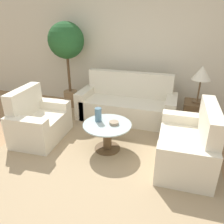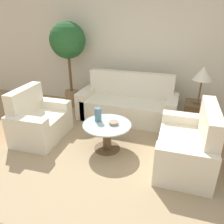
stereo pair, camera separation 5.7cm
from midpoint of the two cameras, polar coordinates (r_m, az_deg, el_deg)
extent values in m
plane|color=#9E754C|center=(3.10, -8.27, -16.52)|extent=(14.00, 14.00, 0.00)
cube|color=beige|center=(4.94, 4.54, 15.95)|extent=(10.00, 0.06, 2.60)
cube|color=tan|center=(3.61, -1.66, -9.50)|extent=(3.40, 3.33, 0.01)
cube|color=beige|center=(4.49, 3.30, 0.59)|extent=(1.76, 0.76, 0.42)
cube|color=beige|center=(4.66, 4.27, 4.85)|extent=(1.76, 0.18, 0.93)
cube|color=beige|center=(4.74, -7.08, 2.68)|extent=(0.20, 0.76, 0.56)
cube|color=beige|center=(4.36, 14.64, 0.06)|extent=(0.20, 0.76, 0.56)
cube|color=beige|center=(4.00, -18.27, -3.82)|extent=(0.74, 0.83, 0.42)
cube|color=beige|center=(4.04, -21.84, -0.33)|extent=(0.22, 0.80, 0.89)
cube|color=beige|center=(3.69, -21.62, -5.57)|extent=(0.71, 0.23, 0.56)
cube|color=beige|center=(4.27, -15.65, -0.56)|extent=(0.71, 0.23, 0.56)
cube|color=beige|center=(3.35, 17.74, -9.53)|extent=(0.75, 1.04, 0.42)
cube|color=beige|center=(3.26, 23.07, -6.36)|extent=(0.20, 1.02, 0.91)
cube|color=beige|center=(3.76, 17.84, -4.38)|extent=(0.73, 0.22, 0.56)
cube|color=beige|center=(2.89, 17.97, -13.79)|extent=(0.73, 0.22, 0.56)
cylinder|color=brown|center=(3.61, -1.66, -9.42)|extent=(0.42, 0.42, 0.02)
cylinder|color=brown|center=(3.50, -1.70, -6.59)|extent=(0.14, 0.14, 0.44)
cylinder|color=#B2C6C6|center=(3.38, -1.75, -3.29)|extent=(0.76, 0.76, 0.02)
cube|color=brown|center=(4.37, 20.43, -0.85)|extent=(0.43, 0.43, 0.53)
cylinder|color=brown|center=(4.27, 20.96, 2.53)|extent=(0.18, 0.18, 0.02)
cylinder|color=brown|center=(4.20, 21.39, 5.23)|extent=(0.03, 0.03, 0.40)
cone|color=beige|center=(4.12, 22.07, 9.44)|extent=(0.33, 0.33, 0.24)
cylinder|color=#93704C|center=(5.27, -10.99, 3.52)|extent=(0.31, 0.31, 0.36)
cylinder|color=brown|center=(5.08, -11.57, 10.31)|extent=(0.06, 0.06, 0.92)
sphere|color=#235628|center=(4.97, -12.24, 17.83)|extent=(0.77, 0.77, 0.77)
cylinder|color=slate|center=(3.43, -4.10, -0.72)|extent=(0.10, 0.10, 0.22)
cylinder|color=gray|center=(3.36, 0.03, -2.88)|extent=(0.15, 0.15, 0.05)
camera|label=1|loc=(0.03, -90.46, -0.21)|focal=35.00mm
camera|label=2|loc=(0.03, 89.54, 0.21)|focal=35.00mm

